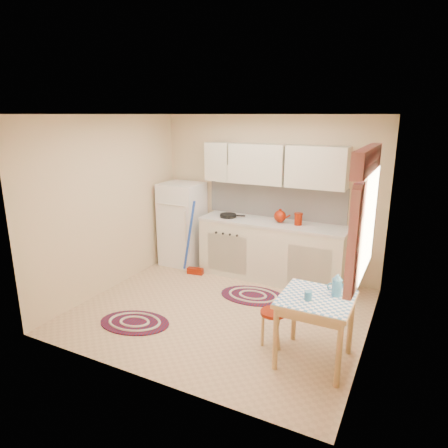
{
  "coord_description": "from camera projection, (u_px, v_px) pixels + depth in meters",
  "views": [
    {
      "loc": [
        2.18,
        -4.26,
        2.5
      ],
      "look_at": [
        -0.1,
        0.25,
        1.11
      ],
      "focal_mm": 32.0,
      "sensor_mm": 36.0,
      "label": 1
    }
  ],
  "objects": [
    {
      "name": "red_kettle",
      "position": [
        280.0,
        216.0,
        5.99
      ],
      "size": [
        0.22,
        0.21,
        0.2
      ],
      "primitive_type": null,
      "rotation": [
        0.0,
        0.0,
        0.13
      ],
      "color": "maroon",
      "rests_on": "countertop"
    },
    {
      "name": "table",
      "position": [
        314.0,
        330.0,
        4.1
      ],
      "size": [
        0.72,
        0.72,
        0.72
      ],
      "primitive_type": "cube",
      "color": "tan",
      "rests_on": "ground"
    },
    {
      "name": "mug",
      "position": [
        308.0,
        296.0,
        3.93
      ],
      "size": [
        0.1,
        0.1,
        0.1
      ],
      "primitive_type": "cylinder",
      "rotation": [
        0.0,
        0.0,
        -0.31
      ],
      "color": "teal",
      "rests_on": "table"
    },
    {
      "name": "countertop",
      "position": [
        272.0,
        223.0,
        6.07
      ],
      "size": [
        2.27,
        0.62,
        0.04
      ],
      "primitive_type": "cube",
      "color": "beige",
      "rests_on": "base_cabinets"
    },
    {
      "name": "rug_center",
      "position": [
        253.0,
        296.0,
        5.67
      ],
      "size": [
        0.99,
        0.71,
        0.02
      ],
      "primitive_type": null,
      "rotation": [
        0.0,
        0.0,
        0.11
      ],
      "color": "maroon",
      "rests_on": "ground"
    },
    {
      "name": "base_cabinets",
      "position": [
        271.0,
        252.0,
        6.19
      ],
      "size": [
        2.25,
        0.6,
        0.88
      ],
      "primitive_type": "cube",
      "color": "beige",
      "rests_on": "ground"
    },
    {
      "name": "frying_pan",
      "position": [
        228.0,
        216.0,
        6.33
      ],
      "size": [
        0.33,
        0.33,
        0.05
      ],
      "primitive_type": "cylinder",
      "rotation": [
        0.0,
        0.0,
        0.33
      ],
      "color": "black",
      "rests_on": "countertop"
    },
    {
      "name": "stool",
      "position": [
        273.0,
        328.0,
        4.42
      ],
      "size": [
        0.33,
        0.33,
        0.42
      ],
      "primitive_type": "cylinder",
      "rotation": [
        0.0,
        0.0,
        -0.19
      ],
      "color": "maroon",
      "rests_on": "ground"
    },
    {
      "name": "rug_left",
      "position": [
        135.0,
        323.0,
        4.94
      ],
      "size": [
        0.99,
        0.77,
        0.02
      ],
      "primitive_type": null,
      "rotation": [
        0.0,
        0.0,
        0.22
      ],
      "color": "maroon",
      "rests_on": "ground"
    },
    {
      "name": "coffee_pot",
      "position": [
        337.0,
        285.0,
        4.0
      ],
      "size": [
        0.15,
        0.14,
        0.25
      ],
      "primitive_type": null,
      "rotation": [
        0.0,
        0.0,
        0.29
      ],
      "color": "teal",
      "rests_on": "table"
    },
    {
      "name": "fridge",
      "position": [
        183.0,
        224.0,
        6.78
      ],
      "size": [
        0.65,
        0.6,
        1.4
      ],
      "primitive_type": "cube",
      "color": "white",
      "rests_on": "ground"
    },
    {
      "name": "red_canister",
      "position": [
        298.0,
        220.0,
        5.87
      ],
      "size": [
        0.12,
        0.12,
        0.16
      ],
      "primitive_type": "cylinder",
      "rotation": [
        0.0,
        0.0,
        0.07
      ],
      "color": "maroon",
      "rests_on": "countertop"
    },
    {
      "name": "room_shell",
      "position": [
        242.0,
        189.0,
        4.99
      ],
      "size": [
        3.64,
        3.6,
        2.52
      ],
      "color": "tan",
      "rests_on": "ground"
    },
    {
      "name": "broom",
      "position": [
        195.0,
        239.0,
        6.31
      ],
      "size": [
        0.29,
        0.16,
        1.2
      ],
      "primitive_type": null,
      "rotation": [
        0.0,
        0.0,
        0.15
      ],
      "color": "blue",
      "rests_on": "ground"
    }
  ]
}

